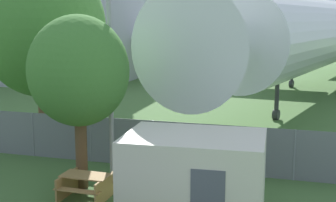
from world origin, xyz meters
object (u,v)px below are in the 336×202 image
object	(u,v)px
picnic_bench_open_grass	(86,184)
tree_left_of_cabin	(42,28)
airplane	(326,33)
tree_behind_benches	(79,72)
portable_cabin	(194,179)

from	to	relation	value
picnic_bench_open_grass	tree_left_of_cabin	xyz separation A→B (m)	(-4.45, 5.21, 4.65)
airplane	tree_behind_benches	xyz separation A→B (m)	(-8.29, -23.63, -0.57)
tree_left_of_cabin	portable_cabin	bearing A→B (deg)	-36.53
airplane	tree_behind_benches	distance (m)	25.05
tree_behind_benches	picnic_bench_open_grass	bearing A→B (deg)	-56.60
airplane	tree_left_of_cabin	world-z (taller)	airplane
tree_left_of_cabin	tree_behind_benches	bearing A→B (deg)	-48.30
picnic_bench_open_grass	tree_behind_benches	size ratio (longest dim) A/B	0.27
tree_left_of_cabin	tree_behind_benches	xyz separation A→B (m)	(3.89, -4.37, -1.26)
picnic_bench_open_grass	airplane	bearing A→B (deg)	72.44
airplane	picnic_bench_open_grass	size ratio (longest dim) A/B	28.66
picnic_bench_open_grass	tree_behind_benches	bearing A→B (deg)	123.40
airplane	portable_cabin	distance (m)	25.76
airplane	picnic_bench_open_grass	bearing A→B (deg)	-3.44
airplane	portable_cabin	world-z (taller)	airplane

